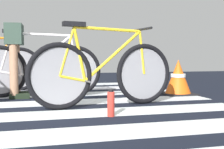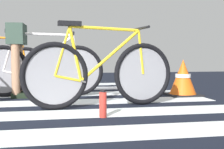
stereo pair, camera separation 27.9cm
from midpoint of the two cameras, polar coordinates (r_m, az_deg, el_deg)
bicycle_1_of_4 at (r=3.34m, az=0.26°, el=0.42°), size 1.72×0.54×0.93m
bicycle_3_of_4 at (r=4.30m, az=-11.49°, el=1.04°), size 1.74×0.52×0.93m
cyclist_3_of_4 at (r=4.33m, az=-15.65°, el=4.50°), size 0.33×0.42×1.00m
water_bottle at (r=2.81m, az=1.10°, el=-5.55°), size 0.07×0.07×0.26m
traffic_cone at (r=4.47m, az=14.94°, el=-0.70°), size 0.45×0.45×0.52m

